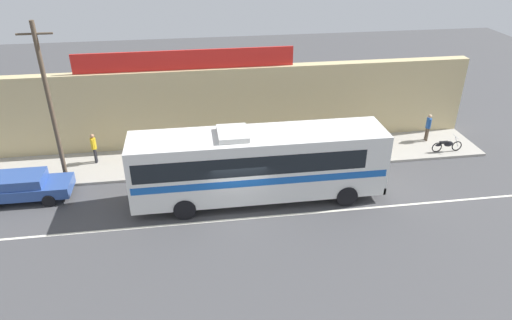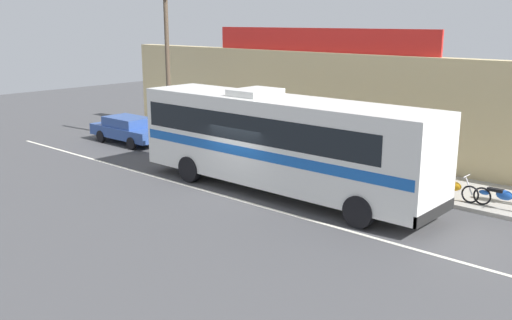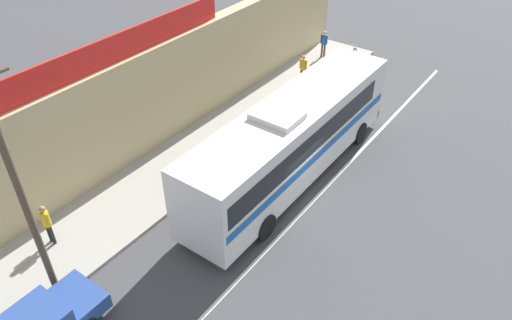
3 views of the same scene
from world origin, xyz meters
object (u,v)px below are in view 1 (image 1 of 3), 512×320
object	(u,v)px
motorcycle_green	(447,145)
pedestrian_by_curb	(374,135)
pedestrian_far_right	(94,146)
motorcycle_orange	(341,153)
intercity_bus	(257,162)
parked_car	(22,186)
motorcycle_red	(369,150)
pedestrian_near_shop	(428,125)
utility_pole	(50,105)

from	to	relation	value
motorcycle_green	pedestrian_by_curb	xyz separation A→B (m)	(-4.22, 0.81, 0.58)
pedestrian_far_right	motorcycle_orange	bearing A→B (deg)	-7.25
motorcycle_orange	pedestrian_by_curb	distance (m)	2.52
motorcycle_green	intercity_bus	bearing A→B (deg)	-164.83
motorcycle_orange	motorcycle_green	bearing A→B (deg)	0.84
parked_car	motorcycle_red	xyz separation A→B (m)	(18.45, 1.55, -0.17)
intercity_bus	motorcycle_green	world-z (taller)	intercity_bus
pedestrian_near_shop	pedestrian_by_curb	world-z (taller)	same
parked_car	utility_pole	distance (m)	4.28
utility_pole	motorcycle_green	bearing A→B (deg)	0.61
utility_pole	pedestrian_far_right	size ratio (longest dim) A/B	4.76
intercity_bus	parked_car	bearing A→B (deg)	171.88
pedestrian_by_curb	motorcycle_green	bearing A→B (deg)	-10.92
motorcycle_green	pedestrian_far_right	size ratio (longest dim) A/B	1.07
motorcycle_red	pedestrian_far_right	size ratio (longest dim) A/B	1.11
pedestrian_near_shop	pedestrian_by_curb	bearing A→B (deg)	-168.02
motorcycle_red	intercity_bus	bearing A→B (deg)	-155.60
pedestrian_far_right	utility_pole	bearing A→B (deg)	-123.12
pedestrian_far_right	pedestrian_by_curb	world-z (taller)	pedestrian_far_right
motorcycle_red	pedestrian_by_curb	world-z (taller)	pedestrian_by_curb
parked_car	motorcycle_green	size ratio (longest dim) A/B	2.44
pedestrian_far_right	motorcycle_red	bearing A→B (deg)	-6.18
pedestrian_far_right	pedestrian_by_curb	bearing A→B (deg)	-3.01
pedestrian_near_shop	pedestrian_by_curb	distance (m)	3.85
pedestrian_near_shop	parked_car	bearing A→B (deg)	-172.06
pedestrian_near_shop	pedestrian_far_right	bearing A→B (deg)	179.87
parked_car	pedestrian_near_shop	size ratio (longest dim) A/B	2.66
pedestrian_far_right	pedestrian_near_shop	xyz separation A→B (m)	(19.81, -0.05, -0.02)
motorcycle_red	motorcycle_green	xyz separation A→B (m)	(4.78, 0.02, 0.00)
motorcycle_orange	pedestrian_by_curb	size ratio (longest dim) A/B	1.14
utility_pole	motorcycle_orange	bearing A→B (deg)	0.52
intercity_bus	motorcycle_orange	world-z (taller)	intercity_bus
intercity_bus	utility_pole	xyz separation A→B (m)	(-9.70, 2.97, 2.35)
pedestrian_by_curb	intercity_bus	bearing A→B (deg)	-152.09
utility_pole	pedestrian_near_shop	world-z (taller)	utility_pole
intercity_bus	pedestrian_far_right	size ratio (longest dim) A/B	7.00
utility_pole	motorcycle_orange	xyz separation A→B (m)	(15.00, 0.13, -3.85)
motorcycle_red	utility_pole	bearing A→B (deg)	-179.28
intercity_bus	motorcycle_green	xyz separation A→B (m)	(11.79, 3.20, -1.50)
intercity_bus	parked_car	size ratio (longest dim) A/B	2.67
motorcycle_orange	motorcycle_red	world-z (taller)	same
parked_car	motorcycle_green	bearing A→B (deg)	3.85
utility_pole	motorcycle_red	size ratio (longest dim) A/B	4.27
parked_car	pedestrian_far_right	bearing A→B (deg)	47.32
motorcycle_red	pedestrian_near_shop	world-z (taller)	pedestrian_near_shop
motorcycle_green	pedestrian_by_curb	bearing A→B (deg)	169.08
pedestrian_far_right	intercity_bus	bearing A→B (deg)	-29.80
parked_car	motorcycle_orange	distance (m)	16.80
utility_pole	pedestrian_by_curb	world-z (taller)	utility_pole
parked_car	motorcycle_orange	bearing A→B (deg)	5.02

